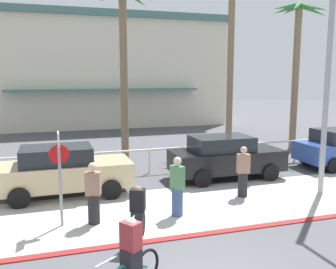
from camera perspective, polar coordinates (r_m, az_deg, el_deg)
The scene contains 17 objects.
ground_plane at distance 16.83m, azimuth -8.08°, elevation -4.94°, with size 80.00×80.00×0.00m, color #4C4C51.
sidewalk_strip at distance 11.39m, azimuth -3.07°, elevation -11.62°, with size 44.00×4.00×0.02m, color beige.
curb_paint at distance 9.61m, azimuth 0.06°, elevation -15.60°, with size 44.00×0.24×0.03m, color maroon.
building_backdrop at distance 33.66m, azimuth -10.97°, elevation 9.45°, with size 20.52×11.99×8.81m.
rail_fence at distance 15.20m, azimuth -7.19°, elevation -3.16°, with size 26.05×0.08×1.04m.
stop_sign_bike_lane at distance 10.25m, azimuth -16.20°, elevation -4.56°, with size 0.52×0.56×2.56m.
streetlight_curb at distance 13.29m, azimuth 23.91°, elevation 9.34°, with size 0.24×2.54×7.50m.
palm_tree_2 at distance 18.05m, azimuth -6.88°, elevation 15.77°, with size 3.24×3.47×8.07m.
palm_tree_3 at distance 21.35m, azimuth 9.58°, elevation 16.81°, with size 3.12×3.40×9.39m.
palm_tree_4 at distance 21.66m, azimuth 19.18°, elevation 13.46°, with size 3.43×2.99×7.87m.
car_tan_1 at distance 13.08m, azimuth -15.70°, elevation -5.29°, with size 4.40×2.02×1.69m.
car_black_2 at distance 14.88m, azimuth 8.75°, elevation -3.35°, with size 4.40×2.02×1.69m.
cyclist_teal_0 at distance 7.23m, azimuth -5.90°, elevation -18.34°, with size 1.52×1.10×1.50m.
cyclist_blue_1 at distance 9.03m, azimuth -4.68°, elevation -12.61°, with size 0.83×1.67×1.50m.
pedestrian_0 at distance 12.72m, azimuth 11.37°, elevation -5.88°, with size 0.44×0.37×1.71m.
pedestrian_1 at distance 10.78m, azimuth 1.43°, elevation -8.30°, with size 0.40×0.46×1.75m.
pedestrian_2 at distance 10.43m, azimuth -11.30°, elevation -9.16°, with size 0.46×0.40×1.72m.
Camera 1 is at (-2.66, -6.13, 4.00)m, focal length 39.99 mm.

